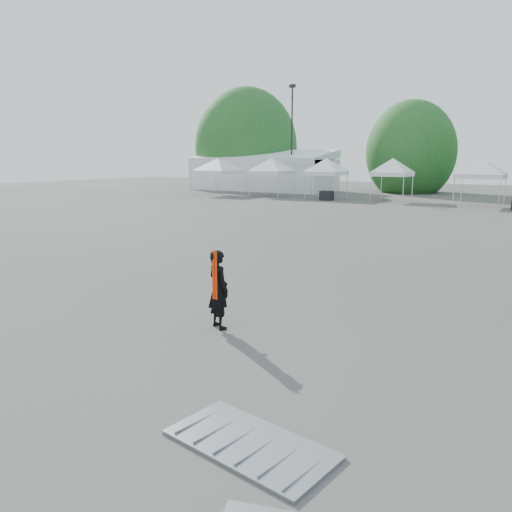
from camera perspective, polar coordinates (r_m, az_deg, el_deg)
The scene contains 13 objects.
ground at distance 12.23m, azimuth 2.86°, elevation -4.51°, with size 120.00×120.00×0.00m, color #474442.
marquee at distance 53.13m, azimuth 0.71°, elevation 9.65°, with size 15.00×6.25×4.23m.
light_pole_west at distance 50.31m, azimuth 4.11°, elevation 13.87°, with size 0.60×0.25×10.30m.
tree_far_w at distance 57.80m, azimuth -1.15°, elevation 12.30°, with size 4.80×4.80×7.30m.
tree_mid_w at distance 52.13m, azimuth 17.25°, elevation 11.29°, with size 4.16×4.16×6.33m.
tent_a at distance 46.59m, azimuth -4.35°, elevation 10.76°, with size 4.73×4.73×3.88m.
tent_b at distance 44.70m, azimuth 1.82°, elevation 10.77°, with size 4.36×4.36×3.88m.
tent_c at distance 42.46m, azimuth 8.08°, elevation 10.65°, with size 4.01×4.01×3.88m.
tent_d at distance 40.95m, azimuth 15.39°, elevation 10.36°, with size 3.87×3.87×3.88m.
tent_e at distance 38.42m, azimuth 24.43°, elevation 9.76°, with size 4.37×4.37×3.88m.
man at distance 9.76m, azimuth -4.31°, elevation -3.81°, with size 0.67×0.58×1.56m.
barrier_mid at distance 6.18m, azimuth -0.66°, elevation -20.64°, with size 2.10×1.26×0.06m.
crate_west at distance 40.54m, azimuth 8.08°, elevation 6.85°, with size 0.98×0.76×0.76m, color black.
Camera 1 is at (5.76, -10.28, 3.28)m, focal length 35.00 mm.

